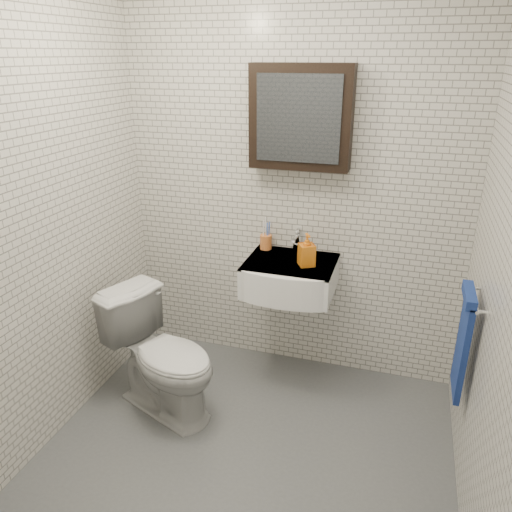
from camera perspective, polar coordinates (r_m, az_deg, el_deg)
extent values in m
cube|color=#52565B|center=(2.95, -1.26, -21.66)|extent=(2.20, 2.00, 0.01)
cube|color=silver|center=(3.19, 4.27, 7.63)|extent=(2.20, 0.02, 2.50)
cube|color=silver|center=(1.46, -14.41, -11.74)|extent=(2.20, 0.02, 2.50)
cube|color=silver|center=(2.81, -23.35, 3.80)|extent=(0.02, 2.00, 2.50)
cube|color=silver|center=(2.21, 26.68, -1.56)|extent=(0.02, 2.00, 2.50)
cube|color=white|center=(3.14, 3.96, -2.29)|extent=(0.55, 0.45, 0.20)
cylinder|color=silver|center=(3.13, 4.09, -0.68)|extent=(0.31, 0.31, 0.02)
cylinder|color=silver|center=(3.12, 4.09, -0.54)|extent=(0.04, 0.04, 0.01)
cube|color=white|center=(3.11, 4.01, -0.69)|extent=(0.55, 0.45, 0.01)
cylinder|color=silver|center=(3.24, 4.70, 0.96)|extent=(0.06, 0.06, 0.06)
cylinder|color=silver|center=(3.22, 4.74, 1.96)|extent=(0.03, 0.03, 0.08)
cylinder|color=silver|center=(3.15, 4.51, 2.11)|extent=(0.02, 0.12, 0.02)
cube|color=silver|center=(3.23, 4.89, 3.05)|extent=(0.02, 0.09, 0.01)
cube|color=black|center=(3.03, 5.16, 15.49)|extent=(0.60, 0.14, 0.60)
cube|color=#3F444C|center=(2.96, 4.83, 15.33)|extent=(0.49, 0.01, 0.49)
cylinder|color=silver|center=(2.63, 23.70, -4.51)|extent=(0.02, 0.30, 0.02)
cylinder|color=silver|center=(2.75, 23.89, -3.39)|extent=(0.04, 0.02, 0.02)
cylinder|color=silver|center=(2.52, 24.40, -5.82)|extent=(0.04, 0.02, 0.02)
cube|color=navy|center=(2.76, 22.52, -9.51)|extent=(0.03, 0.26, 0.54)
cube|color=navy|center=(2.62, 23.21, -4.16)|extent=(0.05, 0.26, 0.05)
cylinder|color=orange|center=(3.28, 1.14, 1.62)|extent=(0.09, 0.09, 0.10)
cylinder|color=white|center=(3.25, 0.85, 2.62)|extent=(0.02, 0.03, 0.18)
cylinder|color=#426AD5|center=(3.25, 1.30, 2.43)|extent=(0.01, 0.02, 0.16)
cylinder|color=white|center=(3.27, 1.13, 2.82)|extent=(0.02, 0.04, 0.19)
cylinder|color=#426AD5|center=(3.26, 1.48, 2.60)|extent=(0.02, 0.04, 0.17)
imported|color=orange|center=(3.02, 5.83, 0.71)|extent=(0.12, 0.13, 0.20)
imported|color=silver|center=(3.08, -10.54, -11.16)|extent=(0.83, 0.66, 0.75)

